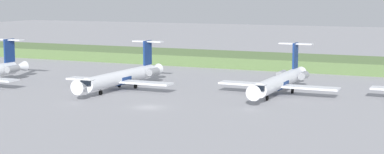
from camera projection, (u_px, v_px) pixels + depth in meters
ground_plane at (217, 84)px, 130.29m from camera, size 500.00×500.00×0.00m
grass_berm at (268, 61)px, 162.17m from camera, size 320.00×20.00×2.80m
regional_jet_second at (123, 77)px, 122.68m from camera, size 22.81×31.00×9.00m
regional_jet_third at (280, 81)px, 116.62m from camera, size 22.81×31.00×9.00m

